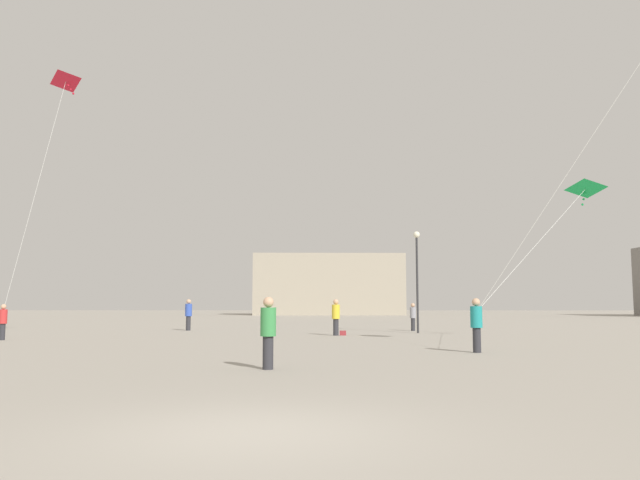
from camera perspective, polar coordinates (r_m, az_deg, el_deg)
The scene contains 12 objects.
ground_plane at distance 8.14m, azimuth -6.11°, elevation -16.95°, with size 300.00×300.00×0.00m, color #9E9689.
person_in_yellow at distance 31.92m, azimuth 1.44°, elevation -6.85°, with size 0.40×0.40×1.82m.
person_in_blue at distance 38.71m, azimuth -11.81°, elevation -6.51°, with size 0.41×0.41×1.86m.
person_in_green at distance 15.52m, azimuth -4.71°, elevation -8.07°, with size 0.38×0.38×1.75m.
person_in_grey at distance 37.77m, azimuth 8.41°, elevation -6.78°, with size 0.35×0.35×1.63m.
person_in_teal at distance 21.37m, azimuth 13.97°, elevation -7.27°, with size 0.38×0.38×1.77m.
person_in_red at distance 31.16m, azimuth -26.76°, elevation -6.51°, with size 0.34×0.34×1.57m.
kite_emerald_delta at distance 29.66m, azimuth 22.79°, elevation 4.15°, with size 6.97×7.13×5.58m.
kite_crimson_delta at distance 33.22m, azimuth -22.05°, elevation 12.88°, with size 2.57×1.96×11.19m.
building_left_hall at distance 91.73m, azimuth 0.77°, elevation -4.08°, with size 21.83×9.48×8.68m.
lamppost_east at distance 34.99m, azimuth 8.77°, elevation -2.30°, with size 0.36×0.36×5.56m.
handbag_beside_flyer at distance 32.05m, azimuth 2.08°, elevation -8.41°, with size 0.32×0.14×0.24m, color maroon.
Camera 1 is at (1.12, -7.91, 1.58)m, focal length 35.37 mm.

